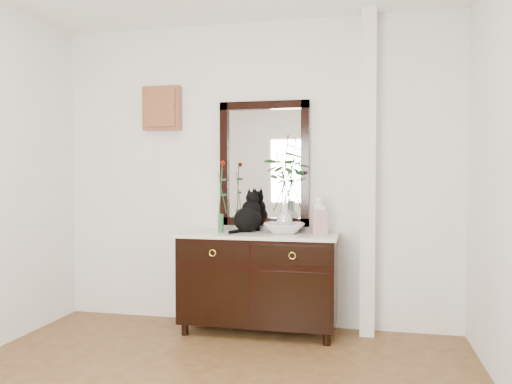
% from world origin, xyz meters
% --- Properties ---
extents(wall_back, '(3.60, 0.04, 2.70)m').
position_xyz_m(wall_back, '(0.00, 1.98, 1.35)').
color(wall_back, white).
rests_on(wall_back, ground).
extents(pilaster, '(0.12, 0.20, 2.70)m').
position_xyz_m(pilaster, '(1.00, 1.90, 1.35)').
color(pilaster, white).
rests_on(pilaster, ground).
extents(sideboard, '(1.33, 0.52, 0.82)m').
position_xyz_m(sideboard, '(0.10, 1.73, 0.47)').
color(sideboard, black).
rests_on(sideboard, ground).
extents(wall_mirror, '(0.80, 0.06, 1.10)m').
position_xyz_m(wall_mirror, '(0.10, 1.97, 1.44)').
color(wall_mirror, black).
rests_on(wall_mirror, wall_back).
extents(key_cabinet, '(0.35, 0.10, 0.40)m').
position_xyz_m(key_cabinet, '(-0.85, 1.94, 1.95)').
color(key_cabinet, brown).
rests_on(key_cabinet, wall_back).
extents(cat, '(0.35, 0.38, 0.35)m').
position_xyz_m(cat, '(-0.01, 1.81, 1.03)').
color(cat, black).
rests_on(cat, sideboard).
extents(lotus_bowl, '(0.36, 0.36, 0.08)m').
position_xyz_m(lotus_bowl, '(0.31, 1.77, 0.89)').
color(lotus_bowl, silver).
rests_on(lotus_bowl, sideboard).
extents(vase_branches, '(0.39, 0.39, 0.82)m').
position_xyz_m(vase_branches, '(0.31, 1.77, 1.28)').
color(vase_branches, silver).
rests_on(vase_branches, lotus_bowl).
extents(bud_vase_rose, '(0.09, 0.09, 0.62)m').
position_xyz_m(bud_vase_rose, '(-0.22, 1.68, 1.16)').
color(bud_vase_rose, '#2D693A').
rests_on(bud_vase_rose, sideboard).
extents(ginger_jar, '(0.15, 0.15, 0.33)m').
position_xyz_m(ginger_jar, '(0.60, 1.75, 1.01)').
color(ginger_jar, white).
rests_on(ginger_jar, sideboard).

